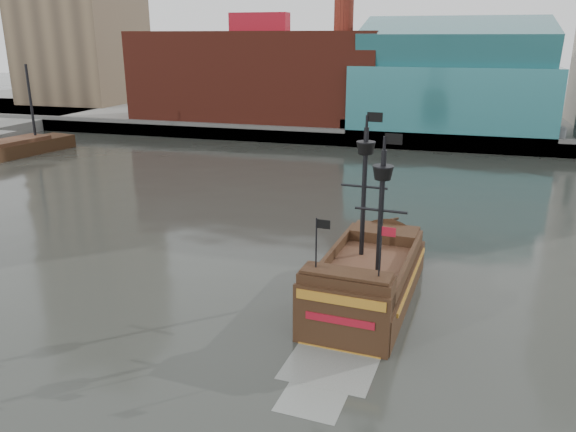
% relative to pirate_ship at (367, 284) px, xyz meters
% --- Properties ---
extents(ground, '(400.00, 400.00, 0.00)m').
position_rel_pirate_ship_xyz_m(ground, '(-6.30, -10.21, -1.14)').
color(ground, '#272924').
rests_on(ground, ground).
extents(promenade_far, '(220.00, 60.00, 2.00)m').
position_rel_pirate_ship_xyz_m(promenade_far, '(-6.30, 81.79, -0.14)').
color(promenade_far, slate).
rests_on(promenade_far, ground).
extents(seawall, '(220.00, 1.00, 2.60)m').
position_rel_pirate_ship_xyz_m(seawall, '(-6.30, 52.29, 0.16)').
color(seawall, '#4C4C49').
rests_on(seawall, ground).
extents(pirate_ship, '(6.36, 17.19, 12.62)m').
position_rel_pirate_ship_xyz_m(pirate_ship, '(0.00, 0.00, 0.00)').
color(pirate_ship, black).
rests_on(pirate_ship, ground).
extents(docked_vessel, '(8.39, 21.26, 14.11)m').
position_rel_pirate_ship_xyz_m(docked_vessel, '(-55.15, 30.34, -0.25)').
color(docked_vessel, black).
rests_on(docked_vessel, ground).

